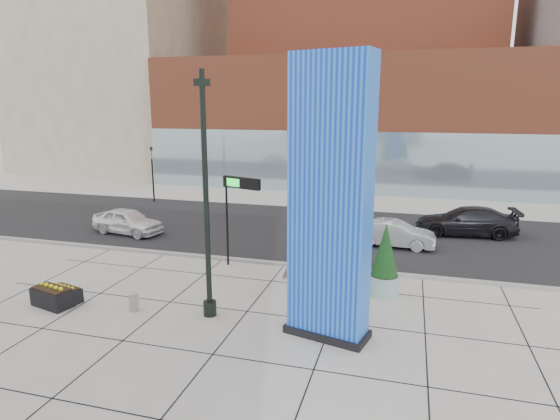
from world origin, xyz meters
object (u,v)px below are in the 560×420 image
(blue_pylon, at_px, (330,207))
(public_art_sculpture, at_px, (312,245))
(lamp_post, at_px, (207,221))
(concrete_bollard, at_px, (134,302))
(car_white_west, at_px, (128,221))
(car_silver_mid, at_px, (394,234))
(overhead_street_sign, at_px, (241,190))

(blue_pylon, height_order, public_art_sculpture, blue_pylon)
(lamp_post, bearing_deg, concrete_bollard, -172.22)
(concrete_bollard, bearing_deg, public_art_sculpture, 42.99)
(blue_pylon, height_order, car_white_west, blue_pylon)
(concrete_bollard, relative_size, car_white_west, 0.15)
(blue_pylon, height_order, concrete_bollard, blue_pylon)
(car_silver_mid, bearing_deg, public_art_sculpture, 152.59)
(car_silver_mid, bearing_deg, concrete_bollard, 144.12)
(concrete_bollard, bearing_deg, car_white_west, 124.17)
(lamp_post, height_order, concrete_bollard, lamp_post)
(overhead_street_sign, distance_m, car_white_west, 9.15)
(concrete_bollard, distance_m, car_silver_mid, 13.33)
(blue_pylon, xyz_separation_m, lamp_post, (-4.14, 0.32, -0.79))
(car_white_west, bearing_deg, lamp_post, -124.12)
(overhead_street_sign, xyz_separation_m, car_white_west, (-8.04, 3.35, -2.79))
(lamp_post, relative_size, public_art_sculpture, 1.56)
(lamp_post, distance_m, public_art_sculpture, 5.65)
(overhead_street_sign, height_order, car_white_west, overhead_street_sign)
(car_silver_mid, bearing_deg, overhead_street_sign, 130.79)
(car_white_west, xyz_separation_m, car_silver_mid, (14.49, 1.47, -0.04))
(blue_pylon, xyz_separation_m, concrete_bollard, (-6.88, -0.06, -3.83))
(public_art_sculpture, height_order, car_silver_mid, public_art_sculpture)
(concrete_bollard, relative_size, car_silver_mid, 0.16)
(public_art_sculpture, relative_size, car_silver_mid, 1.30)
(blue_pylon, bearing_deg, car_silver_mid, 94.82)
(public_art_sculpture, height_order, concrete_bollard, public_art_sculpture)
(public_art_sculpture, relative_size, car_white_west, 1.27)
(lamp_post, height_order, car_silver_mid, lamp_post)
(car_white_west, bearing_deg, blue_pylon, -114.28)
(car_silver_mid, bearing_deg, car_white_west, 99.81)
(blue_pylon, bearing_deg, concrete_bollard, -165.36)
(public_art_sculpture, bearing_deg, concrete_bollard, -143.38)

